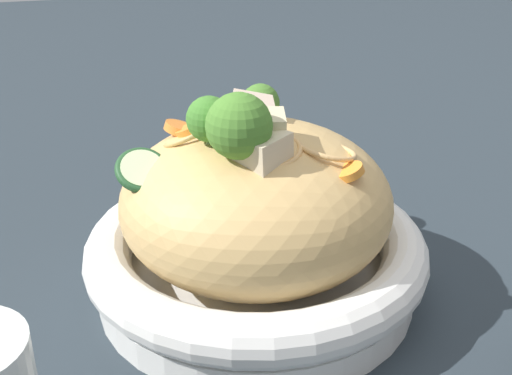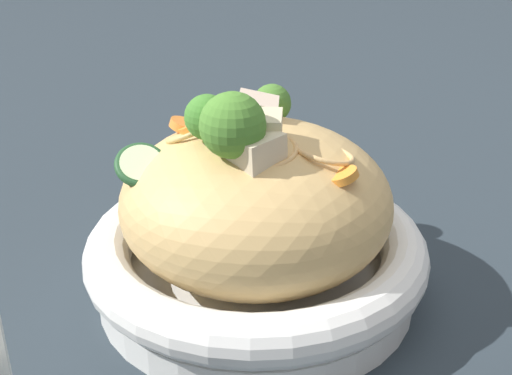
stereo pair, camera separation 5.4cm
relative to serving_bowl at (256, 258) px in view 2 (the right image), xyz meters
name	(u,v)px [view 2 (the right image)]	position (x,y,z in m)	size (l,w,h in m)	color
ground_plane	(256,290)	(0.00, 0.00, -0.03)	(3.00, 3.00, 0.00)	#28323A
serving_bowl	(256,258)	(0.00, 0.00, 0.00)	(0.29, 0.29, 0.06)	white
noodle_heap	(256,201)	(0.00, 0.00, 0.05)	(0.22, 0.22, 0.13)	tan
broccoli_florets	(238,120)	(-0.01, 0.00, 0.13)	(0.12, 0.17, 0.09)	#95AD6B
carrot_coins	(227,138)	(-0.02, 0.00, 0.11)	(0.13, 0.13, 0.03)	orange
zucchini_slices	(205,138)	(-0.04, 0.01, 0.11)	(0.15, 0.07, 0.05)	beige
chicken_chunks	(257,130)	(0.00, -0.01, 0.12)	(0.06, 0.12, 0.03)	beige
chopsticks_pair	(278,149)	(0.08, 0.30, -0.03)	(0.22, 0.10, 0.01)	black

